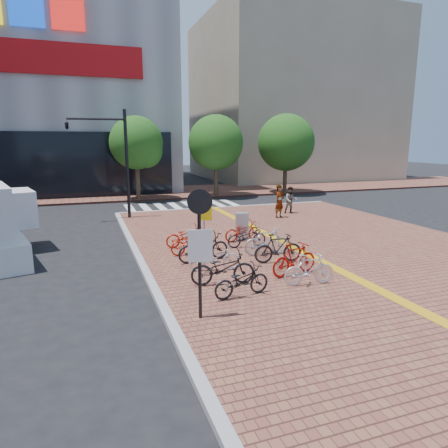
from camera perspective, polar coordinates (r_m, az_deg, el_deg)
name	(u,v)px	position (r m, az deg, el deg)	size (l,w,h in m)	color
ground	(264,268)	(14.00, 5.80, -6.22)	(120.00, 120.00, 0.00)	black
tactile_strip	(424,313)	(11.23, 26.70, -11.24)	(0.40, 34.00, 0.01)	#CF9412
kerb_west	(188,359)	(8.38, -5.13, -18.60)	(0.25, 34.00, 0.15)	gray
kerb_north	(228,208)	(25.91, 0.58, 2.36)	(14.00, 0.25, 0.15)	gray
far_sidewalk	(157,193)	(33.79, -9.49, 4.40)	(70.00, 8.00, 0.15)	brown
building_beige	(289,101)	(50.23, 9.33, 16.96)	(20.00, 18.00, 18.00)	gray
crosswalk	(183,206)	(27.11, -5.85, 2.56)	(7.50, 4.00, 0.01)	silver
street_trees	(229,144)	(31.39, 0.71, 11.37)	(16.20, 4.60, 6.35)	#38281E
bike_0	(242,281)	(10.93, 2.55, -8.13)	(0.58, 1.67, 0.88)	black
bike_1	(223,268)	(11.77, -0.16, -6.34)	(0.66, 1.90, 1.00)	black
bike_2	(215,257)	(13.06, -1.37, -4.79)	(0.58, 1.67, 0.88)	silver
bike_3	(203,247)	(14.06, -2.95, -3.31)	(0.67, 1.92, 1.01)	black
bike_4	(192,243)	(14.95, -4.62, -2.69)	(0.58, 1.66, 0.87)	red
bike_5	(186,236)	(15.99, -5.41, -1.72)	(0.59, 1.69, 0.89)	red
bike_6	(309,269)	(12.02, 12.09, -6.37)	(0.44, 1.57, 0.94)	silver
bike_7	(295,259)	(12.78, 10.05, -4.96)	(0.49, 1.73, 1.04)	#A4130B
bike_8	(278,248)	(13.99, 7.75, -3.44)	(0.48, 1.72, 1.03)	black
bike_9	(267,241)	(14.86, 6.13, -2.47)	(0.49, 1.74, 1.04)	silver
bike_10	(247,237)	(15.92, 3.28, -1.84)	(0.56, 1.60, 0.84)	black
bike_11	(243,231)	(16.88, 2.72, -0.98)	(0.58, 1.67, 0.88)	#B11D0C
pedestrian_a	(280,201)	(22.22, 7.94, 3.23)	(0.66, 0.43, 1.81)	gray
pedestrian_b	(291,200)	(23.66, 9.51, 3.38)	(0.76, 0.59, 1.56)	#4D5361
utility_box	(242,226)	(17.07, 2.56, -0.32)	(0.54, 0.39, 1.17)	#B2B1B6
yellow_sign	(204,214)	(15.38, -2.82, 1.46)	(0.55, 0.19, 2.04)	#B7B7BC
notice_sign	(200,239)	(9.17, -3.47, -2.11)	(0.57, 0.19, 3.11)	black
traffic_light_pole	(100,144)	(22.41, -17.30, 10.88)	(3.13, 1.20, 5.82)	black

